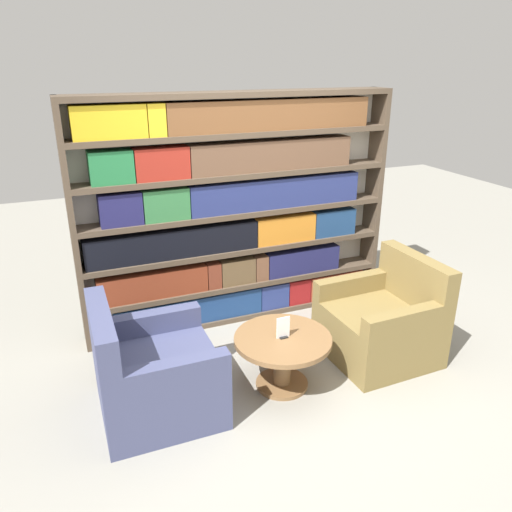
% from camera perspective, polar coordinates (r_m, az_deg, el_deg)
% --- Properties ---
extents(ground_plane, '(14.00, 14.00, 0.00)m').
position_cam_1_polar(ground_plane, '(4.13, 5.40, -15.27)').
color(ground_plane, gray).
extents(bookshelf, '(3.07, 0.30, 2.21)m').
position_cam_1_polar(bookshelf, '(4.79, -2.38, 4.97)').
color(bookshelf, silver).
rests_on(bookshelf, ground_plane).
extents(armchair_left, '(0.86, 0.86, 0.89)m').
position_cam_1_polar(armchair_left, '(3.84, -11.68, -13.19)').
color(armchair_left, '#42476B').
rests_on(armchair_left, ground_plane).
extents(armchair_right, '(0.87, 0.88, 0.89)m').
position_cam_1_polar(armchair_right, '(4.55, 14.22, -7.47)').
color(armchair_right, olive).
rests_on(armchair_right, ground_plane).
extents(coffee_table, '(0.77, 0.77, 0.45)m').
position_cam_1_polar(coffee_table, '(4.02, 3.06, -10.80)').
color(coffee_table, brown).
rests_on(coffee_table, ground_plane).
extents(table_sign, '(0.11, 0.06, 0.17)m').
position_cam_1_polar(table_sign, '(3.91, 3.11, -8.30)').
color(table_sign, black).
rests_on(table_sign, coffee_table).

